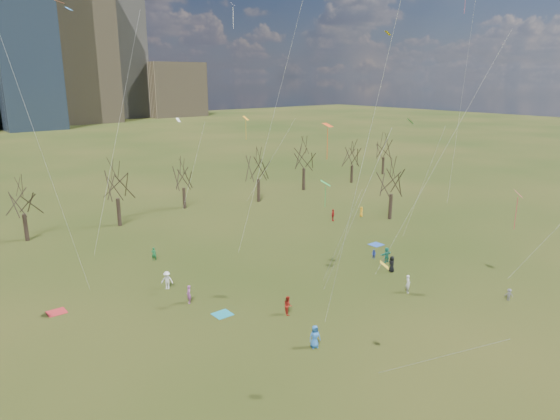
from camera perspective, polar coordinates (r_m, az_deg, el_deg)
ground at (r=47.18m, az=9.35°, el=-11.22°), size 500.00×500.00×0.00m
bare_tree_row at (r=73.90m, az=-12.42°, el=3.27°), size 113.04×29.80×9.50m
blanket_teal at (r=46.11m, az=-6.60°, el=-11.75°), size 1.60×1.50×0.03m
blanket_navy at (r=64.78m, az=10.93°, el=-3.90°), size 1.60×1.50×0.03m
blanket_crimson at (r=50.44m, az=-24.17°, el=-10.61°), size 1.60×1.50×0.03m
person_0 at (r=40.49m, az=4.00°, el=-14.24°), size 1.07×0.87×1.88m
person_1 at (r=51.33m, az=14.41°, el=-8.16°), size 0.74×0.80×1.83m
person_2 at (r=45.48m, az=0.91°, el=-10.83°), size 0.96×1.05×1.75m
person_3 at (r=52.89m, az=24.69°, el=-8.78°), size 0.81×0.89×1.20m
person_5 at (r=58.80m, az=12.08°, el=-5.03°), size 1.68×0.62×1.78m
person_6 at (r=56.11m, az=12.66°, el=-6.04°), size 0.88×1.04×1.80m
person_7 at (r=48.31m, az=-10.38°, el=-9.46°), size 0.58×0.74×1.77m
person_8 at (r=59.66m, az=10.68°, el=-4.99°), size 0.47×0.58×1.12m
person_9 at (r=51.78m, az=-12.78°, el=-7.83°), size 1.36×1.31×1.86m
person_10 at (r=74.11m, az=6.06°, el=-0.58°), size 1.12×0.91×1.78m
person_12 at (r=77.06m, az=9.27°, el=-0.19°), size 0.78×0.88×1.52m
person_13 at (r=59.90m, az=-14.22°, el=-4.88°), size 0.69×0.64×1.58m
kites_airborne at (r=51.77m, az=3.70°, el=6.52°), size 72.31×56.65×30.85m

